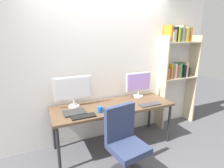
# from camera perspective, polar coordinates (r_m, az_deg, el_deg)

# --- Properties ---
(ground_plane) EXTENTS (12.00, 12.00, 0.00)m
(ground_plane) POSITION_cam_1_polar(r_m,az_deg,el_deg) (2.93, 5.61, -24.38)
(ground_plane) COLOR #4C4C51
(wall_back) EXTENTS (4.38, 0.10, 2.60)m
(wall_back) POSITION_cam_1_polar(r_m,az_deg,el_deg) (3.22, -2.65, 5.22)
(wall_back) COLOR silver
(wall_back) RESTS_ON ground_plane
(desk) EXTENTS (1.98, 0.68, 0.74)m
(desk) POSITION_cam_1_polar(r_m,az_deg,el_deg) (3.03, 0.38, -7.61)
(desk) COLOR brown
(desk) RESTS_ON ground_plane
(bookshelf) EXTENTS (0.83, 0.28, 2.02)m
(bookshelf) POSITION_cam_1_polar(r_m,az_deg,el_deg) (3.87, 19.72, 5.84)
(bookshelf) COLOR beige
(bookshelf) RESTS_ON ground_plane
(office_chair) EXTENTS (0.52, 0.52, 0.99)m
(office_chair) POSITION_cam_1_polar(r_m,az_deg,el_deg) (2.54, 4.18, -19.96)
(office_chair) COLOR #2D2D33
(office_chair) RESTS_ON ground_plane
(monitor_left) EXTENTS (0.60, 0.18, 0.49)m
(monitor_left) POSITION_cam_1_polar(r_m,az_deg,el_deg) (2.93, -12.10, -1.80)
(monitor_left) COLOR silver
(monitor_left) RESTS_ON desk
(monitor_right) EXTENTS (0.50, 0.18, 0.45)m
(monitor_right) POSITION_cam_1_polar(r_m,az_deg,el_deg) (3.37, 8.26, 0.20)
(monitor_right) COLOR silver
(monitor_right) RESTS_ON desk
(keyboard_left) EXTENTS (0.34, 0.13, 0.02)m
(keyboard_left) POSITION_cam_1_polar(r_m,az_deg,el_deg) (2.64, -8.88, -9.98)
(keyboard_left) COLOR black
(keyboard_left) RESTS_ON desk
(keyboard_right) EXTENTS (0.37, 0.13, 0.02)m
(keyboard_right) POSITION_cam_1_polar(r_m,az_deg,el_deg) (3.08, 11.78, -6.26)
(keyboard_right) COLOR #38383D
(keyboard_right) RESTS_ON desk
(computer_mouse) EXTENTS (0.06, 0.10, 0.03)m
(computer_mouse) POSITION_cam_1_polar(r_m,az_deg,el_deg) (2.82, -0.57, -7.90)
(computer_mouse) COLOR silver
(computer_mouse) RESTS_ON desk
(laptop_closed) EXTENTS (0.33, 0.23, 0.02)m
(laptop_closed) POSITION_cam_1_polar(r_m,az_deg,el_deg) (2.78, -11.63, -8.70)
(laptop_closed) COLOR #2D2D2D
(laptop_closed) RESTS_ON desk
(coffee_mug) EXTENTS (0.11, 0.08, 0.09)m
(coffee_mug) POSITION_cam_1_polar(r_m,az_deg,el_deg) (2.75, -3.69, -7.93)
(coffee_mug) COLOR blue
(coffee_mug) RESTS_ON desk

